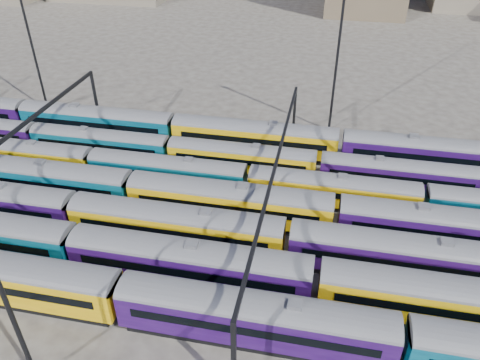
# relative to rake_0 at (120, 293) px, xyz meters

# --- Properties ---
(ground) EXTENTS (500.00, 500.00, 0.00)m
(ground) POSITION_rel_rake_0_xyz_m (0.89, 15.00, -2.96)
(ground) COLOR #3F3B35
(ground) RESTS_ON ground
(rake_0) EXTENTS (136.92, 3.34, 5.64)m
(rake_0) POSITION_rel_rake_0_xyz_m (0.00, 0.00, 0.00)
(rake_0) COLOR black
(rake_0) RESTS_ON ground
(rake_1) EXTENTS (137.02, 3.34, 5.64)m
(rake_1) POSITION_rel_rake_0_xyz_m (16.04, 5.00, 0.00)
(rake_1) COLOR black
(rake_1) RESTS_ON ground
(rake_3) EXTENTS (135.73, 3.31, 5.59)m
(rake_3) POSITION_rel_rake_0_xyz_m (17.45, 15.00, -0.03)
(rake_3) COLOR black
(rake_3) RESTS_ON ground
(rake_4) EXTENTS (97.84, 2.87, 4.82)m
(rake_4) POSITION_rel_rake_0_xyz_m (16.95, 20.00, -0.43)
(rake_4) COLOR black
(rake_4) RESTS_ON ground
(rake_5) EXTENTS (114.88, 2.80, 4.71)m
(rake_5) POSITION_rel_rake_0_xyz_m (-4.23, 25.00, -0.49)
(rake_5) COLOR black
(rake_5) RESTS_ON ground
(rake_6) EXTENTS (158.59, 3.31, 5.59)m
(rake_6) POSITION_rel_rake_0_xyz_m (6.12, 30.00, -0.02)
(rake_6) COLOR black
(rake_6) RESTS_ON ground
(gantry_1) EXTENTS (0.35, 40.35, 8.03)m
(gantry_1) POSITION_rel_rake_0_xyz_m (-19.11, 15.00, 3.83)
(gantry_1) COLOR black
(gantry_1) RESTS_ON ground
(gantry_2) EXTENTS (0.35, 40.35, 8.03)m
(gantry_2) POSITION_rel_rake_0_xyz_m (10.89, 15.00, 3.83)
(gantry_2) COLOR black
(gantry_2) RESTS_ON ground
(mast_1) EXTENTS (1.40, 0.50, 25.60)m
(mast_1) POSITION_rel_rake_0_xyz_m (-29.11, 37.00, 11.01)
(mast_1) COLOR black
(mast_1) RESTS_ON ground
(mast_3) EXTENTS (1.40, 0.50, 25.60)m
(mast_3) POSITION_rel_rake_0_xyz_m (15.89, 39.00, 11.01)
(mast_3) COLOR black
(mast_3) RESTS_ON ground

